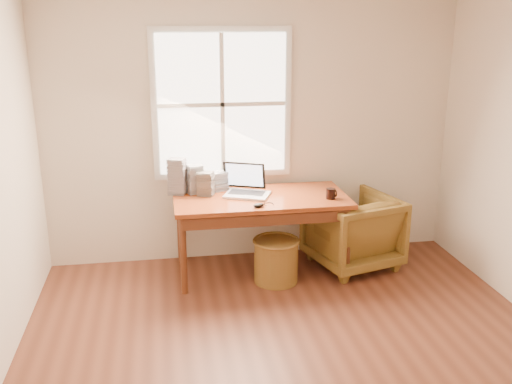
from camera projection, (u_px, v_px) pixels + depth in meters
room_shell at (304, 187)px, 3.54m from camera, size 4.04×4.54×2.64m
desk at (261, 199)px, 5.26m from camera, size 1.60×0.80×0.04m
armchair at (352, 231)px, 5.51m from camera, size 0.94×0.96×0.71m
wicker_stool at (276, 261)px, 5.21m from camera, size 0.46×0.46×0.40m
laptop at (247, 182)px, 5.23m from camera, size 0.47×0.48×0.27m
mouse at (259, 205)px, 4.95m from camera, size 0.12×0.09×0.03m
coffee_mug at (331, 194)px, 5.18m from camera, size 0.09×0.09×0.10m
cd_stack_a at (195, 179)px, 5.32m from camera, size 0.16×0.15×0.27m
cd_stack_b at (205, 183)px, 5.27m from camera, size 0.18×0.17×0.22m
cd_stack_c at (177, 176)px, 5.28m from camera, size 0.18×0.17×0.34m
cd_stack_d at (219, 181)px, 5.43m from camera, size 0.18×0.17×0.18m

